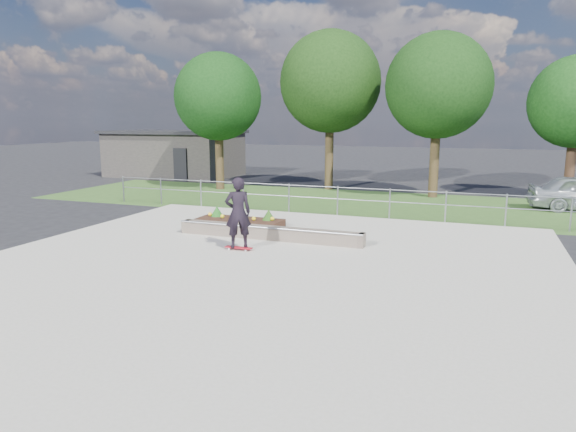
% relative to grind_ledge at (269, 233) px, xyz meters
% --- Properties ---
extents(ground, '(120.00, 120.00, 0.00)m').
position_rel_grind_ledge_xyz_m(ground, '(0.93, -2.83, -0.26)').
color(ground, black).
rests_on(ground, ground).
extents(grass_verge, '(30.00, 8.00, 0.02)m').
position_rel_grind_ledge_xyz_m(grass_verge, '(0.93, 8.17, -0.25)').
color(grass_verge, '#2F4F1F').
rests_on(grass_verge, ground).
extents(concrete_slab, '(15.00, 15.00, 0.06)m').
position_rel_grind_ledge_xyz_m(concrete_slab, '(0.93, -2.83, -0.23)').
color(concrete_slab, '#AAA596').
rests_on(concrete_slab, ground).
extents(fence, '(20.06, 0.06, 1.20)m').
position_rel_grind_ledge_xyz_m(fence, '(0.93, 4.67, 0.51)').
color(fence, gray).
rests_on(fence, ground).
extents(building, '(8.40, 5.40, 3.00)m').
position_rel_grind_ledge_xyz_m(building, '(-13.06, 15.17, 1.25)').
color(building, '#2E2C29').
rests_on(building, ground).
extents(tree_far_left, '(4.55, 4.55, 7.15)m').
position_rel_grind_ledge_xyz_m(tree_far_left, '(-7.07, 10.17, 4.59)').
color(tree_far_left, '#332414').
rests_on(tree_far_left, ground).
extents(tree_mid_left, '(5.25, 5.25, 8.25)m').
position_rel_grind_ledge_xyz_m(tree_mid_left, '(-1.57, 12.17, 5.34)').
color(tree_mid_left, '#332414').
rests_on(tree_mid_left, ground).
extents(tree_mid_right, '(4.90, 4.90, 7.70)m').
position_rel_grind_ledge_xyz_m(tree_mid_right, '(3.93, 11.17, 4.97)').
color(tree_mid_right, '#332414').
rests_on(tree_mid_right, ground).
extents(grind_ledge, '(6.00, 0.44, 0.43)m').
position_rel_grind_ledge_xyz_m(grind_ledge, '(0.00, 0.00, 0.00)').
color(grind_ledge, brown).
rests_on(grind_ledge, concrete_slab).
extents(planter_bed, '(3.00, 1.20, 0.61)m').
position_rel_grind_ledge_xyz_m(planter_bed, '(-1.71, 1.50, -0.02)').
color(planter_bed, black).
rests_on(planter_bed, concrete_slab).
extents(skateboarder, '(0.87, 0.80, 2.08)m').
position_rel_grind_ledge_xyz_m(skateboarder, '(-0.29, -1.54, 0.87)').
color(skateboarder, white).
rests_on(skateboarder, concrete_slab).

